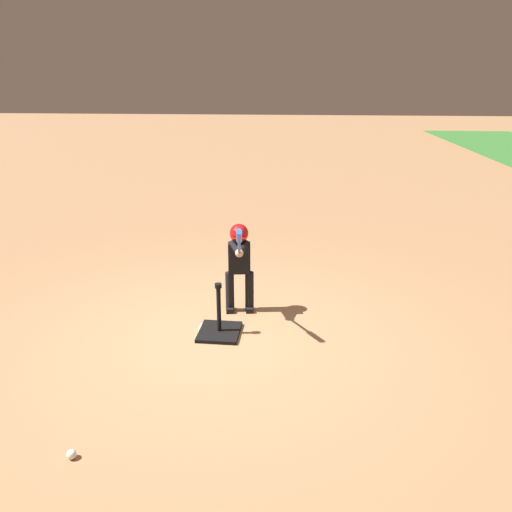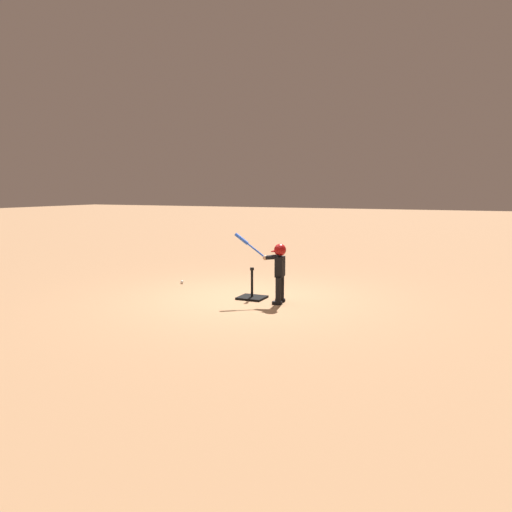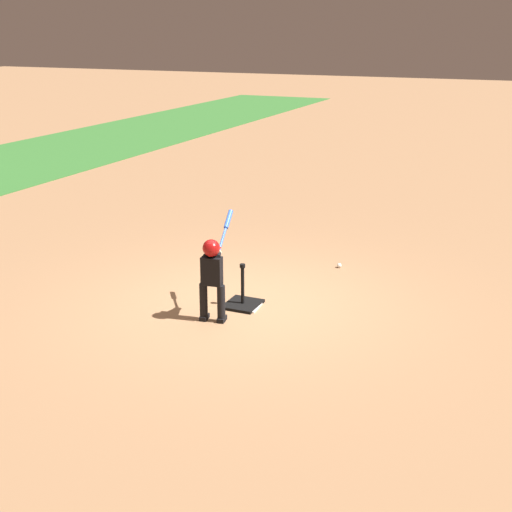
{
  "view_description": "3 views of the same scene",
  "coord_description": "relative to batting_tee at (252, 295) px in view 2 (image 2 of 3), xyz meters",
  "views": [
    {
      "loc": [
        4.89,
        0.98,
        2.66
      ],
      "look_at": [
        -0.51,
        0.38,
        0.8
      ],
      "focal_mm": 35.0,
      "sensor_mm": 36.0,
      "label": 1
    },
    {
      "loc": [
        -4.11,
        8.6,
        2.11
      ],
      "look_at": [
        -0.31,
        0.3,
        0.88
      ],
      "focal_mm": 35.0,
      "sensor_mm": 36.0,
      "label": 2
    },
    {
      "loc": [
        -8.42,
        -3.82,
        3.71
      ],
      "look_at": [
        -0.01,
        -0.16,
        0.72
      ],
      "focal_mm": 50.0,
      "sensor_mm": 36.0,
      "label": 3
    }
  ],
  "objects": [
    {
      "name": "baseball",
      "position": [
        2.09,
        -0.74,
        -0.03
      ],
      "size": [
        0.07,
        0.07,
        0.07
      ],
      "primitive_type": "sphere",
      "color": "white",
      "rests_on": "ground_plane"
    },
    {
      "name": "batter_child",
      "position": [
        -0.6,
        0.15,
        0.65
      ],
      "size": [
        0.99,
        0.36,
        1.3
      ],
      "color": "black",
      "rests_on": "ground_plane"
    },
    {
      "name": "home_plate",
      "position": [
        0.01,
        -0.02,
        -0.06
      ],
      "size": [
        0.47,
        0.47,
        0.02
      ],
      "primitive_type": "cube",
      "rotation": [
        0.0,
        0.0,
        0.08
      ],
      "color": "white",
      "rests_on": "ground_plane"
    },
    {
      "name": "batting_tee",
      "position": [
        0.0,
        0.0,
        0.0
      ],
      "size": [
        0.51,
        0.46,
        0.61
      ],
      "color": "black",
      "rests_on": "ground_plane"
    },
    {
      "name": "ground_plane",
      "position": [
        0.09,
        -0.01,
        -0.07
      ],
      "size": [
        90.0,
        90.0,
        0.0
      ],
      "primitive_type": "plane",
      "color": "#99704C"
    }
  ]
}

